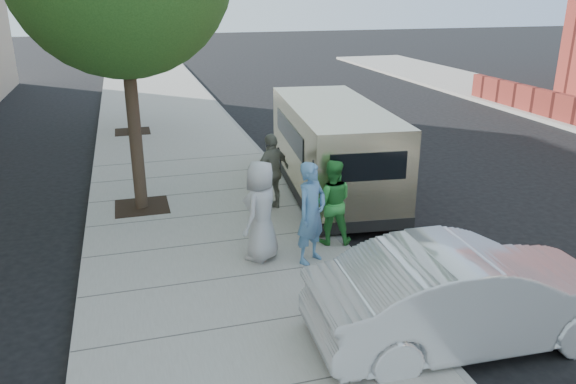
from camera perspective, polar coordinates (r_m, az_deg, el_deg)
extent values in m
plane|color=black|center=(11.45, -2.44, -5.22)|extent=(120.00, 120.00, 0.00)
cube|color=gray|center=(11.25, -7.42, -5.43)|extent=(5.00, 60.00, 0.15)
cube|color=gray|center=(11.81, 4.37, -4.05)|extent=(0.12, 60.00, 0.16)
cube|color=black|center=(13.34, -14.61, -1.43)|extent=(1.20, 1.20, 0.01)
cylinder|color=#38281E|center=(12.78, -15.37, 6.86)|extent=(0.28, 0.28, 3.96)
cube|color=black|center=(20.63, -15.51, 5.95)|extent=(1.20, 1.20, 0.01)
cylinder|color=#38281E|center=(20.30, -15.96, 10.76)|extent=(0.28, 0.28, 3.52)
cylinder|color=gray|center=(11.35, 3.27, -1.25)|extent=(0.06, 0.06, 1.24)
cube|color=gray|center=(11.12, 3.34, 1.95)|extent=(0.25, 0.11, 0.09)
cube|color=#2D2D30|center=(11.03, 2.92, 2.65)|extent=(0.15, 0.13, 0.24)
cube|color=#2D2D30|center=(11.12, 3.77, 2.77)|extent=(0.15, 0.13, 0.24)
cube|color=beige|center=(13.72, 4.57, 4.56)|extent=(2.67, 5.79, 2.06)
cube|color=beige|center=(16.72, 1.94, 5.58)|extent=(1.96, 0.78, 0.88)
cube|color=black|center=(11.03, 8.20, 2.54)|extent=(1.55, 0.19, 0.57)
cylinder|color=black|center=(15.51, -0.47, 3.14)|extent=(0.35, 0.81, 0.79)
cylinder|color=black|center=(15.89, 6.04, 3.45)|extent=(0.35, 0.81, 0.79)
cylinder|color=black|center=(11.98, 2.53, -2.01)|extent=(0.35, 0.81, 0.79)
cylinder|color=black|center=(12.47, 10.74, -1.44)|extent=(0.35, 0.81, 0.79)
imported|color=silver|center=(8.51, 17.86, -9.92)|extent=(4.66, 1.79, 1.51)
imported|color=#5688B7|center=(10.04, 2.39, -2.15)|extent=(0.82, 0.76, 1.88)
imported|color=green|center=(10.85, 4.44, -1.03)|extent=(0.97, 0.84, 1.69)
imported|color=#B4B4B7|center=(10.16, -2.75, -1.93)|extent=(1.04, 1.08, 1.87)
imported|color=gray|center=(12.54, -1.61, 2.07)|extent=(1.09, 0.90, 1.74)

